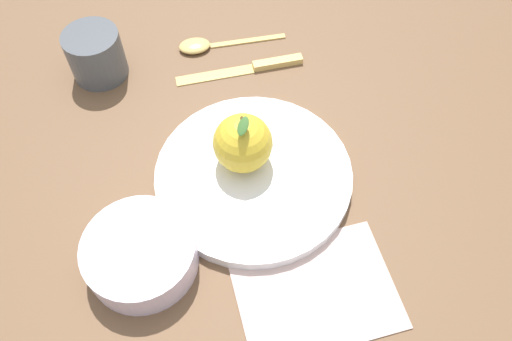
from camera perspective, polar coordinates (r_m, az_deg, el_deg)
The scene contains 8 objects.
ground_plane at distance 0.67m, azimuth -0.87°, elevation 2.27°, with size 2.40×2.40×0.00m, color brown.
dinner_plate at distance 0.64m, azimuth 0.00°, elevation -0.47°, with size 0.25×0.25×0.02m.
apple at distance 0.61m, azimuth -1.50°, elevation 3.11°, with size 0.07×0.07×0.09m.
side_bowl at distance 0.59m, azimuth -12.95°, elevation -9.01°, with size 0.13×0.13×0.04m.
cup at distance 0.77m, azimuth -17.71°, elevation 12.55°, with size 0.08×0.08×0.07m.
knife at distance 0.77m, azimuth -0.48°, elevation 11.54°, with size 0.03×0.19×0.01m.
spoon at distance 0.80m, azimuth -5.66°, elevation 13.95°, with size 0.04×0.17×0.01m.
linen_napkin at distance 0.58m, azimuth 6.74°, elevation -13.31°, with size 0.13×0.18×0.00m, color beige.
Camera 1 is at (0.39, -0.05, 0.55)m, focal length 35.44 mm.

